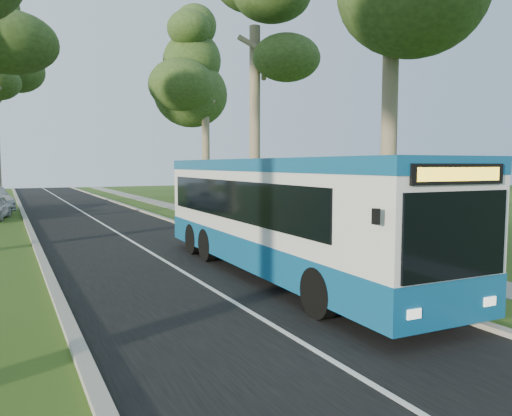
{
  "coord_description": "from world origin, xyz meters",
  "views": [
    {
      "loc": [
        -7.99,
        -11.41,
        3.09
      ],
      "look_at": [
        -0.3,
        3.8,
        1.6
      ],
      "focal_mm": 35.0,
      "sensor_mm": 36.0,
      "label": 1
    }
  ],
  "objects": [
    {
      "name": "kerb_west",
      "position": [
        -7.0,
        10.0,
        0.06
      ],
      "size": [
        0.25,
        100.0,
        0.12
      ],
      "primitive_type": "cube",
      "color": "#9E9B93",
      "rests_on": "ground"
    },
    {
      "name": "tree_east_c",
      "position": [
        6.8,
        18.0,
        12.15
      ],
      "size": [
        5.2,
        5.2,
        16.42
      ],
      "color": "#7A6B56",
      "rests_on": "ground"
    },
    {
      "name": "footpath",
      "position": [
        3.0,
        10.0,
        0.01
      ],
      "size": [
        1.5,
        100.0,
        0.02
      ],
      "primitive_type": "cube",
      "color": "gray",
      "rests_on": "ground"
    },
    {
      "name": "centre_line",
      "position": [
        -3.5,
        10.0,
        0.02
      ],
      "size": [
        0.12,
        100.0,
        0.0
      ],
      "primitive_type": "cube",
      "color": "white",
      "rests_on": "road"
    },
    {
      "name": "litter_bin",
      "position": [
        1.8,
        6.78,
        0.45
      ],
      "size": [
        0.51,
        0.51,
        0.89
      ],
      "rotation": [
        0.0,
        0.0,
        0.18
      ],
      "color": "black",
      "rests_on": "ground"
    },
    {
      "name": "bus",
      "position": [
        -1.2,
        0.45,
        1.68
      ],
      "size": [
        2.88,
        12.28,
        3.24
      ],
      "rotation": [
        0.0,
        0.0,
        -0.03
      ],
      "color": "white",
      "rests_on": "ground"
    },
    {
      "name": "kerb_east",
      "position": [
        0.0,
        10.0,
        0.06
      ],
      "size": [
        0.25,
        100.0,
        0.12
      ],
      "primitive_type": "cube",
      "color": "#9E9B93",
      "rests_on": "ground"
    },
    {
      "name": "ground",
      "position": [
        0.0,
        0.0,
        0.0
      ],
      "size": [
        120.0,
        120.0,
        0.0
      ],
      "primitive_type": "plane",
      "color": "#335119",
      "rests_on": "ground"
    },
    {
      "name": "road",
      "position": [
        -3.5,
        10.0,
        0.01
      ],
      "size": [
        7.0,
        100.0,
        0.02
      ],
      "primitive_type": "cube",
      "color": "black",
      "rests_on": "ground"
    },
    {
      "name": "bus_shelter",
      "position": [
        2.06,
        2.38,
        1.67
      ],
      "size": [
        1.85,
        2.95,
        2.39
      ],
      "rotation": [
        0.0,
        0.0,
        -0.13
      ],
      "color": "black",
      "rests_on": "ground"
    },
    {
      "name": "tree_east_d",
      "position": [
        8.0,
        30.0,
        11.74
      ],
      "size": [
        5.2,
        5.2,
        15.85
      ],
      "color": "#7A6B56",
      "rests_on": "ground"
    }
  ]
}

